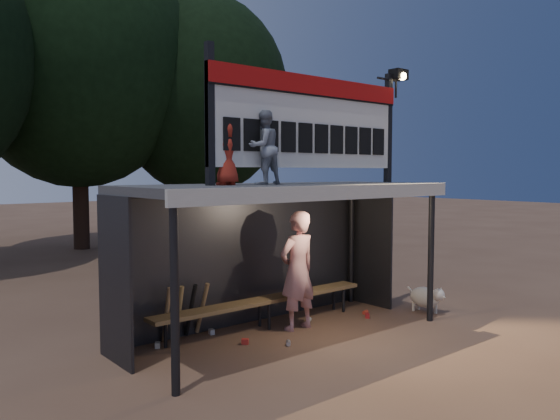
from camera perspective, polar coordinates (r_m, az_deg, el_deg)
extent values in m
plane|color=brown|center=(8.56, 0.70, -13.00)|extent=(80.00, 80.00, 0.00)
imported|color=silver|center=(8.70, 1.84, -6.33)|extent=(0.70, 0.47, 1.89)
imported|color=gray|center=(7.81, -1.70, 6.54)|extent=(0.53, 0.42, 1.06)
imported|color=maroon|center=(7.56, -5.61, 5.86)|extent=(0.42, 0.28, 0.86)
cube|color=#3B3B3E|center=(8.19, 0.71, 2.30)|extent=(5.00, 2.00, 0.12)
cube|color=beige|center=(7.45, 5.81, 1.80)|extent=(5.10, 0.06, 0.20)
cylinder|color=black|center=(6.24, -10.95, -9.07)|extent=(0.10, 0.10, 2.20)
cylinder|color=black|center=(9.48, 15.49, -4.66)|extent=(0.10, 0.10, 2.20)
cylinder|color=black|center=(7.83, -17.34, -6.50)|extent=(0.10, 0.10, 2.20)
cylinder|color=black|center=(10.60, 7.46, -3.64)|extent=(0.10, 0.10, 2.20)
cube|color=black|center=(9.08, -3.40, -4.89)|extent=(5.00, 0.04, 2.20)
cube|color=black|center=(7.43, -16.88, -7.06)|extent=(0.04, 1.00, 2.20)
cube|color=black|center=(10.41, 9.45, -3.80)|extent=(0.04, 1.00, 2.20)
cylinder|color=black|center=(8.98, -3.43, 1.74)|extent=(5.00, 0.06, 0.06)
cube|color=black|center=(7.43, -7.36, 9.89)|extent=(0.10, 0.10, 1.90)
cube|color=black|center=(9.91, 11.24, 8.36)|extent=(0.10, 0.10, 1.90)
cube|color=silver|center=(8.56, 3.30, 9.14)|extent=(3.80, 0.08, 1.40)
cube|color=#A70D0B|center=(8.59, 3.55, 12.88)|extent=(3.80, 0.04, 0.28)
cube|color=black|center=(8.56, 3.57, 11.89)|extent=(3.80, 0.02, 0.03)
cube|color=black|center=(7.54, -5.06, 7.92)|extent=(0.27, 0.03, 0.45)
cube|color=black|center=(7.74, -2.97, 7.83)|extent=(0.27, 0.03, 0.45)
cube|color=black|center=(7.95, -0.99, 7.73)|extent=(0.27, 0.03, 0.45)
cube|color=black|center=(8.16, 0.89, 7.63)|extent=(0.27, 0.03, 0.45)
cube|color=black|center=(8.39, 2.67, 7.53)|extent=(0.27, 0.03, 0.45)
cube|color=black|center=(8.62, 4.36, 7.43)|extent=(0.27, 0.03, 0.45)
cube|color=black|center=(8.86, 5.95, 7.32)|extent=(0.27, 0.03, 0.45)
cube|color=black|center=(9.10, 7.46, 7.22)|extent=(0.27, 0.03, 0.45)
cube|color=black|center=(9.36, 8.89, 7.12)|extent=(0.27, 0.03, 0.45)
cube|color=black|center=(9.61, 10.24, 7.02)|extent=(0.27, 0.03, 0.45)
cylinder|color=black|center=(9.97, 11.12, 13.26)|extent=(0.50, 0.04, 0.04)
cylinder|color=black|center=(10.14, 12.02, 12.23)|extent=(0.04, 0.04, 0.30)
cube|color=black|center=(10.15, 12.27, 13.65)|extent=(0.30, 0.22, 0.18)
sphere|color=#FFD88C|center=(10.09, 12.68, 13.47)|extent=(0.14, 0.14, 0.14)
cube|color=olive|center=(8.86, -1.64, -9.40)|extent=(4.00, 0.35, 0.06)
cylinder|color=black|center=(7.92, -11.06, -12.80)|extent=(0.05, 0.05, 0.45)
cylinder|color=black|center=(8.12, -11.89, -12.38)|extent=(0.05, 0.05, 0.45)
cylinder|color=black|center=(8.82, -1.14, -10.97)|extent=(0.05, 0.05, 0.45)
cylinder|color=black|center=(9.00, -2.11, -10.66)|extent=(0.05, 0.05, 0.45)
cylinder|color=black|center=(9.94, 6.64, -9.28)|extent=(0.05, 0.05, 0.45)
cylinder|color=black|center=(10.10, 5.65, -9.06)|extent=(0.05, 0.05, 0.45)
cylinder|color=black|center=(18.83, -20.13, 2.50)|extent=(0.50, 0.50, 4.18)
ellipsoid|color=black|center=(19.18, -20.44, 14.79)|extent=(7.22, 7.22, 8.36)
cylinder|color=black|center=(19.67, -8.07, 1.80)|extent=(0.50, 0.50, 3.52)
ellipsoid|color=black|center=(19.84, -8.17, 11.77)|extent=(6.08, 6.08, 7.04)
ellipsoid|color=beige|center=(10.19, 14.88, -8.80)|extent=(0.36, 0.58, 0.36)
sphere|color=beige|center=(10.01, 16.21, -8.52)|extent=(0.22, 0.22, 0.22)
cone|color=silver|center=(9.96, 16.69, -8.71)|extent=(0.10, 0.10, 0.10)
cone|color=beige|center=(9.94, 16.16, -8.02)|extent=(0.06, 0.06, 0.07)
cone|color=beige|center=(10.02, 16.48, -7.93)|extent=(0.06, 0.06, 0.07)
cylinder|color=white|center=(10.06, 15.44, -10.02)|extent=(0.05, 0.05, 0.18)
cylinder|color=beige|center=(10.19, 15.96, -9.85)|extent=(0.05, 0.05, 0.18)
cylinder|color=beige|center=(10.27, 13.77, -9.71)|extent=(0.05, 0.05, 0.18)
cylinder|color=beige|center=(10.39, 14.30, -9.55)|extent=(0.05, 0.05, 0.18)
cylinder|color=beige|center=(10.34, 13.52, -8.18)|extent=(0.04, 0.16, 0.14)
cylinder|color=#A2794C|center=(8.24, -11.75, -10.66)|extent=(0.07, 0.27, 0.84)
cylinder|color=#9E7E4A|center=(8.33, -10.52, -10.48)|extent=(0.08, 0.30, 0.83)
cylinder|color=black|center=(8.43, -9.31, -10.30)|extent=(0.09, 0.33, 0.83)
cylinder|color=olive|center=(8.53, -8.13, -10.11)|extent=(0.09, 0.35, 0.82)
cube|color=red|center=(8.17, -3.67, -13.55)|extent=(0.12, 0.12, 0.08)
cylinder|color=#B9B9BE|center=(8.11, 0.88, -13.72)|extent=(0.13, 0.13, 0.07)
cube|color=beige|center=(8.19, -12.68, -13.61)|extent=(0.11, 0.12, 0.08)
cylinder|color=red|center=(9.89, 8.91, -10.50)|extent=(0.13, 0.09, 0.07)
cube|color=#B5B6BA|center=(8.69, -7.17, -12.51)|extent=(0.09, 0.11, 0.08)
cylinder|color=beige|center=(9.30, 3.03, -11.40)|extent=(0.14, 0.12, 0.07)
cube|color=#A81C1D|center=(9.65, 9.12, -10.85)|extent=(0.12, 0.12, 0.08)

